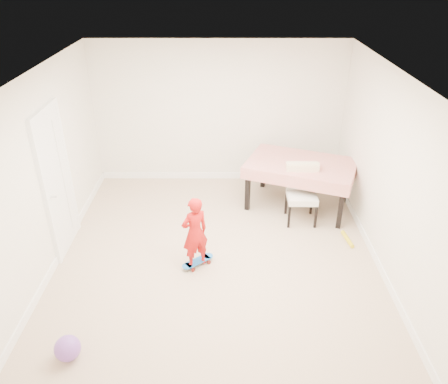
{
  "coord_description": "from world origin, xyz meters",
  "views": [
    {
      "loc": [
        0.11,
        -5.07,
        3.84
      ],
      "look_at": [
        0.1,
        0.2,
        0.95
      ],
      "focal_mm": 35.0,
      "sensor_mm": 36.0,
      "label": 1
    }
  ],
  "objects_px": {
    "child": "(195,235)",
    "balloon": "(68,348)",
    "dining_chair": "(302,195)",
    "skateboard": "(198,263)",
    "dining_table": "(299,184)"
  },
  "relations": [
    {
      "from": "child",
      "to": "balloon",
      "type": "xyz_separation_m",
      "value": [
        -1.28,
        -1.58,
        -0.39
      ]
    },
    {
      "from": "dining_chair",
      "to": "skateboard",
      "type": "bearing_deg",
      "value": -143.26
    },
    {
      "from": "dining_table",
      "to": "skateboard",
      "type": "xyz_separation_m",
      "value": [
        -1.64,
        -1.65,
        -0.37
      ]
    },
    {
      "from": "dining_table",
      "to": "dining_chair",
      "type": "xyz_separation_m",
      "value": [
        -0.03,
        -0.48,
        0.07
      ]
    },
    {
      "from": "dining_chair",
      "to": "skateboard",
      "type": "xyz_separation_m",
      "value": [
        -1.6,
        -1.17,
        -0.44
      ]
    },
    {
      "from": "child",
      "to": "dining_chair",
      "type": "bearing_deg",
      "value": -175.46
    },
    {
      "from": "skateboard",
      "to": "child",
      "type": "xyz_separation_m",
      "value": [
        -0.02,
        -0.02,
        0.49
      ]
    },
    {
      "from": "dining_chair",
      "to": "child",
      "type": "bearing_deg",
      "value": -143.1
    },
    {
      "from": "dining_table",
      "to": "child",
      "type": "height_order",
      "value": "child"
    },
    {
      "from": "dining_chair",
      "to": "child",
      "type": "relative_size",
      "value": 0.9
    },
    {
      "from": "dining_chair",
      "to": "skateboard",
      "type": "distance_m",
      "value": 2.03
    },
    {
      "from": "dining_table",
      "to": "child",
      "type": "distance_m",
      "value": 2.36
    },
    {
      "from": "dining_chair",
      "to": "skateboard",
      "type": "relative_size",
      "value": 1.9
    },
    {
      "from": "dining_table",
      "to": "dining_chair",
      "type": "height_order",
      "value": "dining_chair"
    },
    {
      "from": "dining_table",
      "to": "balloon",
      "type": "bearing_deg",
      "value": -110.41
    }
  ]
}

